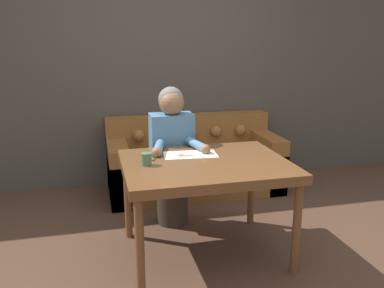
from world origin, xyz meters
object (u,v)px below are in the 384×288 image
object	(u,v)px
dining_table	(205,171)
scissors	(186,156)
mug	(147,159)
person	(172,156)
couch	(194,164)

from	to	relation	value
dining_table	scissors	bearing A→B (deg)	121.70
scissors	mug	world-z (taller)	mug
person	scissors	distance (m)	0.45
dining_table	mug	distance (m)	0.45
mug	dining_table	bearing A→B (deg)	-1.77
dining_table	person	xyz separation A→B (m)	(-0.13, 0.60, -0.04)
couch	person	distance (m)	0.92
couch	scissors	size ratio (longest dim) A/B	8.60
couch	person	size ratio (longest dim) A/B	1.49
dining_table	couch	distance (m)	1.44
dining_table	couch	xyz separation A→B (m)	(0.25, 1.37, -0.38)
couch	scissors	xyz separation A→B (m)	(-0.36, -1.20, 0.46)
couch	scissors	world-z (taller)	couch
person	mug	world-z (taller)	person
person	dining_table	bearing A→B (deg)	-77.46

